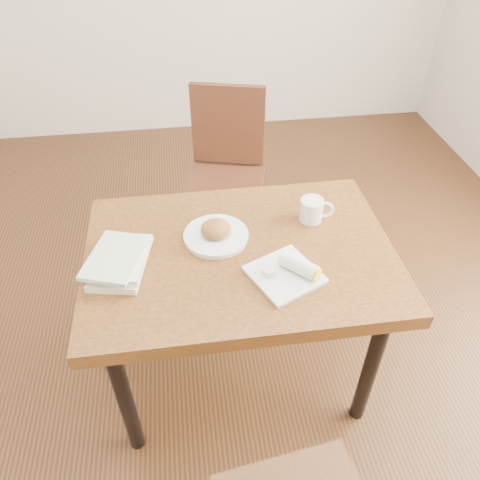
{
  "coord_description": "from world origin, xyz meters",
  "views": [
    {
      "loc": [
        -0.18,
        -1.28,
        1.91
      ],
      "look_at": [
        0.0,
        0.0,
        0.8
      ],
      "focal_mm": 35.0,
      "sensor_mm": 36.0,
      "label": 1
    }
  ],
  "objects": [
    {
      "name": "plate_scone",
      "position": [
        -0.08,
        0.08,
        0.77
      ],
      "size": [
        0.25,
        0.25,
        0.08
      ],
      "color": "white",
      "rests_on": "table"
    },
    {
      "name": "ground",
      "position": [
        0.0,
        0.0,
        -0.01
      ],
      "size": [
        4.0,
        5.0,
        0.01
      ],
      "primitive_type": "cube",
      "color": "#472814",
      "rests_on": "ground"
    },
    {
      "name": "coffee_mug",
      "position": [
        0.31,
        0.15,
        0.8
      ],
      "size": [
        0.14,
        0.09,
        0.09
      ],
      "color": "white",
      "rests_on": "table"
    },
    {
      "name": "table",
      "position": [
        0.0,
        0.0,
        0.66
      ],
      "size": [
        1.15,
        0.81,
        0.75
      ],
      "color": "brown",
      "rests_on": "ground"
    },
    {
      "name": "chair_far",
      "position": [
        0.05,
        0.94,
        0.55
      ],
      "size": [
        0.51,
        0.51,
        0.95
      ],
      "color": "#451E13",
      "rests_on": "ground"
    },
    {
      "name": "book_stack",
      "position": [
        -0.43,
        -0.03,
        0.78
      ],
      "size": [
        0.25,
        0.3,
        0.07
      ],
      "color": "white",
      "rests_on": "table"
    },
    {
      "name": "plate_burrito",
      "position": [
        0.15,
        -0.16,
        0.77
      ],
      "size": [
        0.29,
        0.29,
        0.07
      ],
      "color": "white",
      "rests_on": "table"
    }
  ]
}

